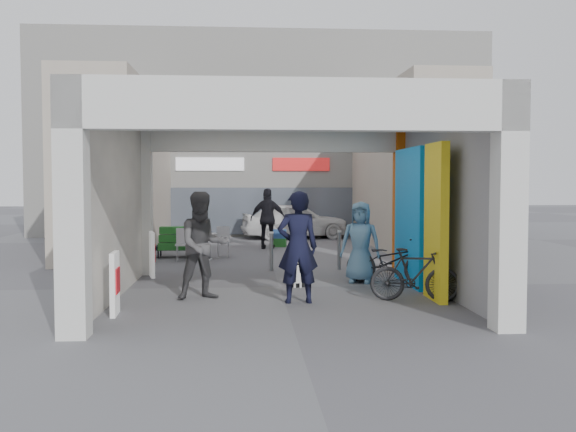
{
  "coord_description": "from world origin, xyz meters",
  "views": [
    {
      "loc": [
        -0.7,
        -12.75,
        2.1
      ],
      "look_at": [
        0.24,
        1.0,
        1.38
      ],
      "focal_mm": 40.0,
      "sensor_mm": 36.0,
      "label": 1
    }
  ],
  "objects": [
    {
      "name": "bicycle_front",
      "position": [
        2.3,
        0.24,
        0.49
      ],
      "size": [
        1.96,
        1.44,
        0.98
      ],
      "primitive_type": "imported",
      "rotation": [
        0.0,
        0.0,
        1.09
      ],
      "color": "black",
      "rests_on": "ground"
    },
    {
      "name": "crate_stack",
      "position": [
        0.44,
        8.07,
        0.28
      ],
      "size": [
        0.5,
        0.42,
        0.56
      ],
      "rotation": [
        0.0,
        0.0,
        -0.16
      ],
      "color": "#195A20",
      "rests_on": "ground"
    },
    {
      "name": "advert_board_far",
      "position": [
        -2.75,
        1.58,
        0.51
      ],
      "size": [
        0.2,
        0.55,
        1.0
      ],
      "rotation": [
        0.0,
        0.0,
        0.23
      ],
      "color": "silver",
      "rests_on": "ground"
    },
    {
      "name": "far_building",
      "position": [
        -0.0,
        13.99,
        3.99
      ],
      "size": [
        18.0,
        4.08,
        8.0
      ],
      "color": "white",
      "rests_on": "ground"
    },
    {
      "name": "plaza_bldg_right",
      "position": [
        4.5,
        7.5,
        2.5
      ],
      "size": [
        2.0,
        9.0,
        5.0
      ],
      "primitive_type": "cube",
      "color": "#AFA491",
      "rests_on": "ground"
    },
    {
      "name": "produce_stand",
      "position": [
        -2.55,
        5.37,
        0.34
      ],
      "size": [
        1.28,
        0.7,
        0.84
      ],
      "rotation": [
        0.0,
        0.0,
        0.2
      ],
      "color": "black",
      "rests_on": "ground"
    },
    {
      "name": "arcade_canopy",
      "position": [
        0.54,
        -0.82,
        2.3
      ],
      "size": [
        6.4,
        6.45,
        6.4
      ],
      "color": "silver",
      "rests_on": "ground"
    },
    {
      "name": "bollard_right",
      "position": [
        1.58,
        2.5,
        0.46
      ],
      "size": [
        0.09,
        0.09,
        0.92
      ],
      "primitive_type": "cylinder",
      "color": "gray",
      "rests_on": "ground"
    },
    {
      "name": "bollard_center",
      "position": [
        -0.06,
        2.4,
        0.46
      ],
      "size": [
        0.09,
        0.09,
        0.91
      ],
      "primitive_type": "cylinder",
      "color": "gray",
      "rests_on": "ground"
    },
    {
      "name": "ground",
      "position": [
        0.0,
        0.0,
        0.0
      ],
      "size": [
        90.0,
        90.0,
        0.0
      ],
      "primitive_type": "plane",
      "color": "#5A5A5F",
      "rests_on": "ground"
    },
    {
      "name": "man_crates",
      "position": [
        0.05,
        7.43,
        0.96
      ],
      "size": [
        1.17,
        0.61,
        1.91
      ],
      "primitive_type": "imported",
      "rotation": [
        0.0,
        0.0,
        3.01
      ],
      "color": "black",
      "rests_on": "ground"
    },
    {
      "name": "man_elderly",
      "position": [
        1.73,
        0.49,
        0.85
      ],
      "size": [
        0.96,
        0.78,
        1.7
      ],
      "primitive_type": "imported",
      "rotation": [
        0.0,
        0.0,
        -0.32
      ],
      "color": "#5A88AF",
      "rests_on": "ground"
    },
    {
      "name": "border_collie",
      "position": [
        0.36,
        0.0,
        0.28
      ],
      "size": [
        0.26,
        0.5,
        0.69
      ],
      "rotation": [
        0.0,
        0.0,
        0.37
      ],
      "color": "black",
      "rests_on": "ground"
    },
    {
      "name": "bollard_left",
      "position": [
        -1.7,
        2.54,
        0.45
      ],
      "size": [
        0.09,
        0.09,
        0.91
      ],
      "primitive_type": "cylinder",
      "color": "gray",
      "rests_on": "ground"
    },
    {
      "name": "plaza_bldg_left",
      "position": [
        -4.5,
        7.5,
        2.5
      ],
      "size": [
        2.0,
        9.0,
        5.0
      ],
      "primitive_type": "cube",
      "color": "#AFA491",
      "rests_on": "ground"
    },
    {
      "name": "advert_board_near",
      "position": [
        -2.75,
        -2.53,
        0.51
      ],
      "size": [
        0.12,
        0.55,
        1.0
      ],
      "rotation": [
        0.0,
        0.0,
        0.05
      ],
      "color": "silver",
      "rests_on": "ground"
    },
    {
      "name": "white_van",
      "position": [
        1.2,
        11.21,
        0.68
      ],
      "size": [
        4.17,
        2.17,
        1.35
      ],
      "primitive_type": "imported",
      "rotation": [
        0.0,
        0.0,
        1.72
      ],
      "color": "white",
      "rests_on": "ground"
    },
    {
      "name": "man_back_turned",
      "position": [
        -1.44,
        -1.2,
        0.97
      ],
      "size": [
        1.11,
        0.98,
        1.94
      ],
      "primitive_type": "imported",
      "rotation": [
        0.0,
        0.0,
        0.3
      ],
      "color": "#434346",
      "rests_on": "ground"
    },
    {
      "name": "man_with_dog",
      "position": [
        0.23,
        -1.7,
        0.98
      ],
      "size": [
        0.73,
        0.5,
        1.95
      ],
      "primitive_type": "imported",
      "rotation": [
        0.0,
        0.0,
        3.18
      ],
      "color": "black",
      "rests_on": "ground"
    },
    {
      "name": "bicycle_rear",
      "position": [
        2.3,
        -1.7,
        0.47
      ],
      "size": [
        1.63,
        0.75,
        0.94
      ],
      "primitive_type": "imported",
      "rotation": [
        0.0,
        0.0,
        1.37
      ],
      "color": "black",
      "rests_on": "ground"
    },
    {
      "name": "cafe_set",
      "position": [
        -1.89,
        4.97,
        0.3
      ],
      "size": [
        1.43,
        1.15,
        0.86
      ],
      "rotation": [
        0.0,
        0.0,
        -0.4
      ],
      "color": "#ACACB2",
      "rests_on": "ground"
    }
  ]
}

